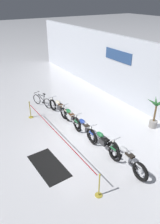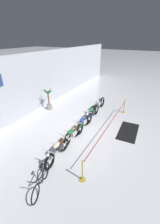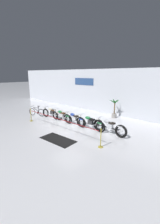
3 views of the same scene
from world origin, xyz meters
TOP-DOWN VIEW (x-y plane):
  - ground_plane at (0.00, 0.00)m, footprint 120.00×120.00m
  - back_wall at (-0.01, 5.12)m, footprint 28.00×0.29m
  - motorcycle_cream_0 at (-2.70, 0.47)m, footprint 2.38×0.62m
  - motorcycle_green_1 at (-1.45, 0.47)m, footprint 2.30×0.62m
  - motorcycle_blue_2 at (-0.10, 0.51)m, footprint 2.29×0.62m
  - motorcycle_green_3 at (1.35, 0.57)m, footprint 2.43×0.62m
  - motorcycle_silver_4 at (2.79, 0.71)m, footprint 2.44×0.62m
  - bicycle at (-4.42, 0.07)m, footprint 1.61×0.68m
  - potted_palm_left_of_row at (1.19, 4.20)m, footprint 1.01×1.05m
  - stanchion_far_left at (-1.23, -1.13)m, footprint 6.78×0.28m
  - stanchion_mid_left at (3.39, -1.13)m, footprint 0.28×0.28m
  - floor_banner at (0.99, -2.01)m, footprint 2.25×1.16m

SIDE VIEW (x-z plane):
  - ground_plane at x=0.00m, z-range 0.00..0.00m
  - floor_banner at x=0.99m, z-range 0.00..0.01m
  - stanchion_mid_left at x=3.39m, z-range -0.17..0.88m
  - bicycle at x=-4.42m, z-range -0.11..0.83m
  - motorcycle_green_1 at x=-1.45m, z-range 0.00..0.92m
  - motorcycle_blue_2 at x=-0.10m, z-range 0.00..0.93m
  - motorcycle_cream_0 at x=-2.70m, z-range 0.00..0.95m
  - motorcycle_green_3 at x=1.35m, z-range 0.00..0.95m
  - motorcycle_silver_4 at x=2.79m, z-range -0.01..0.97m
  - stanchion_far_left at x=-1.23m, z-range 0.16..1.22m
  - potted_palm_left_of_row at x=1.19m, z-range -0.05..1.70m
  - back_wall at x=-0.01m, z-range 0.00..4.20m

